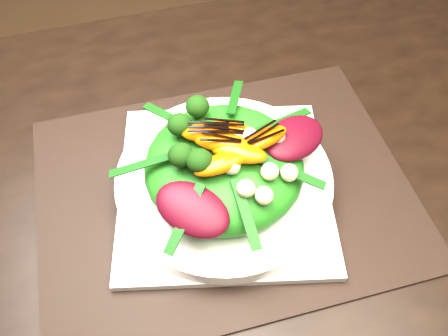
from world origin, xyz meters
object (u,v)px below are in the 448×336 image
object	(u,v)px
salad_bowl	(224,180)
lettuce_mound	(224,166)
dining_table	(243,240)
placemat	(224,190)
orange_segment	(210,133)
plate_base	(224,187)

from	to	relation	value
salad_bowl	lettuce_mound	size ratio (longest dim) A/B	1.40
dining_table	placemat	bearing A→B (deg)	95.25
placemat	lettuce_mound	xyz separation A→B (m)	(0.00, 0.00, 0.05)
dining_table	lettuce_mound	distance (m)	0.10
dining_table	placemat	distance (m)	0.07
salad_bowl	placemat	bearing A→B (deg)	0.00
lettuce_mound	orange_segment	distance (m)	0.05
salad_bowl	dining_table	bearing A→B (deg)	-84.75
dining_table	salad_bowl	distance (m)	0.08
salad_bowl	orange_segment	world-z (taller)	orange_segment
plate_base	salad_bowl	distance (m)	0.01
dining_table	placemat	size ratio (longest dim) A/B	3.51
salad_bowl	lettuce_mound	xyz separation A→B (m)	(0.00, 0.00, 0.03)
dining_table	placemat	world-z (taller)	dining_table
plate_base	orange_segment	distance (m)	0.09
plate_base	salad_bowl	size ratio (longest dim) A/B	0.98
dining_table	plate_base	size ratio (longest dim) A/B	6.27
placemat	salad_bowl	distance (m)	0.02
placemat	lettuce_mound	world-z (taller)	lettuce_mound
plate_base	lettuce_mound	xyz separation A→B (m)	(0.00, 0.00, 0.04)
plate_base	orange_segment	bearing A→B (deg)	117.40
dining_table	orange_segment	bearing A→B (deg)	101.03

